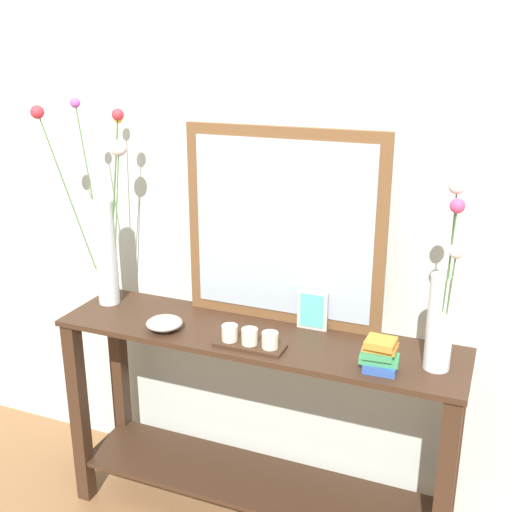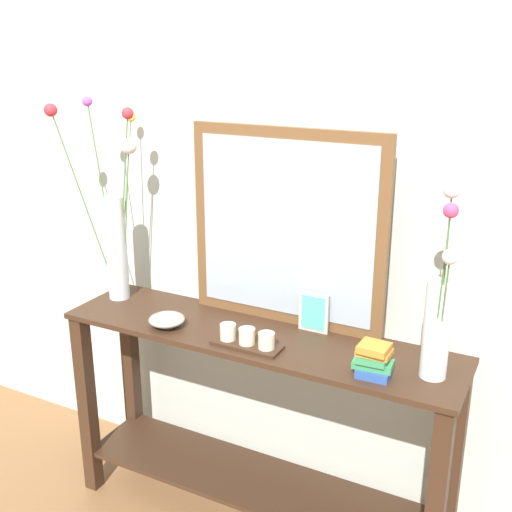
% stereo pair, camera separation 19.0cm
% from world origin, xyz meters
% --- Properties ---
extents(wall_back, '(6.40, 0.08, 2.70)m').
position_xyz_m(wall_back, '(0.00, 0.30, 1.35)').
color(wall_back, beige).
rests_on(wall_back, ground).
extents(console_table, '(1.47, 0.36, 0.80)m').
position_xyz_m(console_table, '(0.00, 0.00, 0.48)').
color(console_table, '#382316').
rests_on(console_table, ground).
extents(mirror_leaning, '(0.74, 0.03, 0.71)m').
position_xyz_m(mirror_leaning, '(0.04, 0.15, 1.16)').
color(mirror_leaning, brown).
rests_on(mirror_leaning, console_table).
extents(tall_vase_left, '(0.29, 0.30, 0.80)m').
position_xyz_m(tall_vase_left, '(-0.65, 0.05, 1.09)').
color(tall_vase_left, silver).
rests_on(tall_vase_left, console_table).
extents(vase_right, '(0.09, 0.15, 0.63)m').
position_xyz_m(vase_right, '(0.63, -0.02, 1.00)').
color(vase_right, silver).
rests_on(vase_right, console_table).
extents(candle_tray, '(0.24, 0.09, 0.07)m').
position_xyz_m(candle_tray, '(0.02, -0.10, 0.83)').
color(candle_tray, '#382316').
rests_on(candle_tray, console_table).
extents(picture_frame_small, '(0.11, 0.01, 0.15)m').
position_xyz_m(picture_frame_small, '(0.17, 0.12, 0.88)').
color(picture_frame_small, '#B7B2AD').
rests_on(picture_frame_small, console_table).
extents(decorative_bowl, '(0.13, 0.13, 0.05)m').
position_xyz_m(decorative_bowl, '(-0.32, -0.09, 0.83)').
color(decorative_bowl, '#9E9389').
rests_on(decorative_bowl, console_table).
extents(book_stack, '(0.13, 0.09, 0.11)m').
position_xyz_m(book_stack, '(0.46, -0.10, 0.86)').
color(book_stack, '#2D519E').
rests_on(book_stack, console_table).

